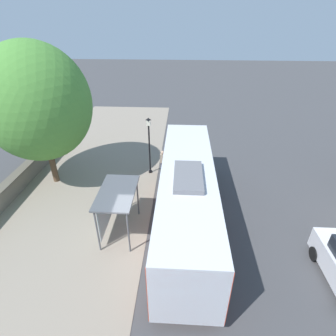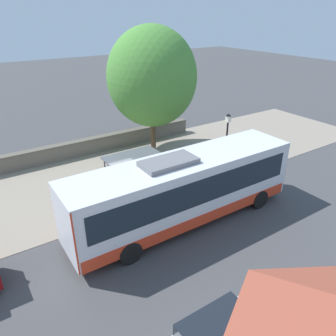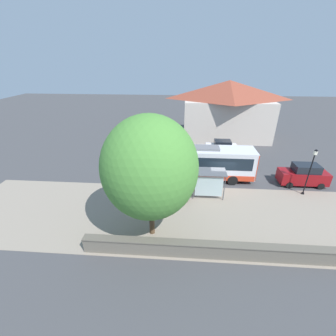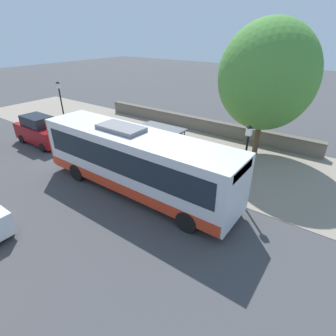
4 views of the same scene
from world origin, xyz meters
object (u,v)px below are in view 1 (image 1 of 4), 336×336
Objects in this scene: bench at (111,193)px; bus_shelter at (114,199)px; bus at (187,194)px; shade_tree at (37,103)px; street_lamp_far at (149,142)px; pedestrian at (163,160)px.

bus_shelter is at bearing -69.03° from bench.
shade_tree reaches higher than bus.
bus is 2.84× the size of street_lamp_far.
bus is at bearing -63.29° from street_lamp_far.
bus_shelter is 5.86m from street_lamp_far.
bench is (-4.43, 1.68, -1.33)m from bus.
bus_shelter is at bearing -99.70° from street_lamp_far.
bench is at bearing 159.24° from bus.
street_lamp_far is at bearing 58.57° from bench.
bus_shelter reaches higher than pedestrian.
bus is 9.88m from shade_tree.
bus_shelter is 0.74× the size of street_lamp_far.
street_lamp_far is (-0.87, -0.05, 1.39)m from pedestrian.
pedestrian is at bearing 11.63° from shade_tree.
bus_shelter is 1.74× the size of pedestrian.
pedestrian is 1.64m from street_lamp_far.
street_lamp_far reaches higher than bench.
bus is 1.33× the size of shade_tree.
pedestrian is 8.29m from shade_tree.
pedestrian is (-1.59, 4.94, -0.82)m from bus.
bus is 3.85× the size of bus_shelter.
pedestrian is (1.86, 5.82, -1.04)m from bus_shelter.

